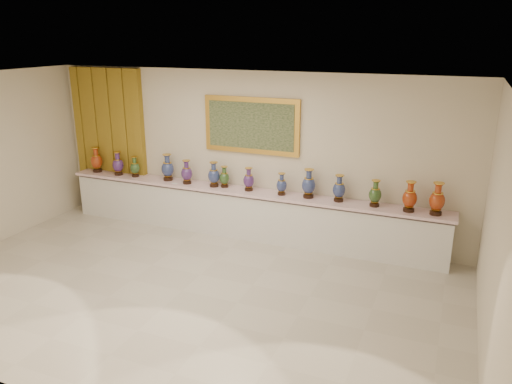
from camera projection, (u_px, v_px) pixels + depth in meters
ground at (182, 291)px, 7.32m from camera, size 8.00×8.00×0.00m
room at (131, 140)px, 9.91m from camera, size 8.00×8.00×8.00m
counter at (244, 214)px, 9.19m from camera, size 7.28×0.48×0.90m
vase_0 at (97, 161)px, 10.16m from camera, size 0.31×0.31×0.51m
vase_1 at (118, 165)px, 9.93m from camera, size 0.26×0.26×0.47m
vase_2 at (135, 168)px, 9.83m from camera, size 0.24×0.24×0.40m
vase_3 at (168, 169)px, 9.57m from camera, size 0.25×0.25×0.51m
vase_4 at (187, 173)px, 9.36m from camera, size 0.24×0.24×0.45m
vase_5 at (214, 176)px, 9.18m from camera, size 0.28×0.28×0.47m
vase_6 at (224, 178)px, 9.15m from camera, size 0.19×0.19×0.39m
vase_7 at (249, 180)px, 8.95m from camera, size 0.26×0.26×0.42m
vase_8 at (282, 185)px, 8.71m from camera, size 0.24×0.24×0.39m
vase_9 at (309, 185)px, 8.55m from camera, size 0.26×0.26×0.51m
vase_10 at (339, 190)px, 8.37m from camera, size 0.27×0.27×0.46m
vase_11 at (375, 195)px, 8.12m from camera, size 0.24×0.24×0.45m
vase_12 at (410, 198)px, 7.88m from camera, size 0.30×0.30×0.50m
vase_13 at (437, 200)px, 7.73m from camera, size 0.25×0.25×0.52m
label_card at (175, 183)px, 9.42m from camera, size 0.10×0.06×0.00m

